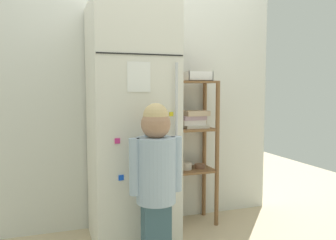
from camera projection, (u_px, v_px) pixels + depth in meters
name	position (u px, v px, depth m)	size (l,w,h in m)	color
ground_plane	(158.00, 236.00, 2.76)	(6.00, 6.00, 0.00)	tan
kitchen_wall_back	(145.00, 92.00, 2.99)	(2.42, 0.03, 2.30)	silver
refrigerator	(131.00, 125.00, 2.63)	(0.61, 0.65, 1.80)	silver
child_standing	(156.00, 170.00, 2.21)	(0.35, 0.26, 1.08)	#3D5D6A
pantry_shelf_unit	(193.00, 136.00, 2.99)	(0.37, 0.29, 1.24)	brown
fruit_bin	(198.00, 77.00, 2.95)	(0.22, 0.17, 0.08)	white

